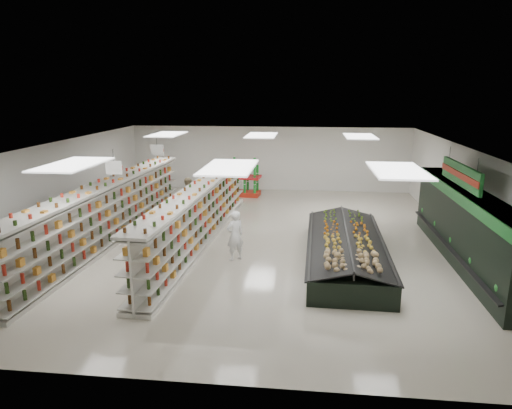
# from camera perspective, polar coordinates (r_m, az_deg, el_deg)

# --- Properties ---
(floor) EXTENTS (16.00, 16.00, 0.00)m
(floor) POSITION_cam_1_polar(r_m,az_deg,el_deg) (15.76, -0.79, -4.31)
(floor) COLOR beige
(floor) RESTS_ON ground
(ceiling) EXTENTS (14.00, 16.00, 0.02)m
(ceiling) POSITION_cam_1_polar(r_m,az_deg,el_deg) (15.05, -0.83, 7.32)
(ceiling) COLOR white
(ceiling) RESTS_ON wall_back
(wall_back) EXTENTS (14.00, 0.02, 3.20)m
(wall_back) POSITION_cam_1_polar(r_m,az_deg,el_deg) (23.15, 1.64, 5.74)
(wall_back) COLOR white
(wall_back) RESTS_ON floor
(wall_front) EXTENTS (14.00, 0.02, 3.20)m
(wall_front) POSITION_cam_1_polar(r_m,az_deg,el_deg) (7.85, -8.19, -11.63)
(wall_front) COLOR white
(wall_front) RESTS_ON floor
(wall_left) EXTENTS (0.02, 16.00, 3.20)m
(wall_left) POSITION_cam_1_polar(r_m,az_deg,el_deg) (17.60, -24.07, 1.81)
(wall_left) COLOR white
(wall_left) RESTS_ON floor
(wall_right) EXTENTS (0.02, 16.00, 3.20)m
(wall_right) POSITION_cam_1_polar(r_m,az_deg,el_deg) (16.06, 24.82, 0.64)
(wall_right) COLOR white
(wall_right) RESTS_ON floor
(produce_wall_case) EXTENTS (0.93, 8.00, 2.20)m
(produce_wall_case) POSITION_cam_1_polar(r_m,az_deg,el_deg) (14.61, 24.73, -2.05)
(produce_wall_case) COLOR black
(produce_wall_case) RESTS_ON floor
(aisle_sign_near) EXTENTS (0.52, 0.06, 0.75)m
(aisle_sign_near) POSITION_cam_1_polar(r_m,az_deg,el_deg) (14.20, -17.32, 4.44)
(aisle_sign_near) COLOR white
(aisle_sign_near) RESTS_ON ceiling
(aisle_sign_far) EXTENTS (0.52, 0.06, 0.75)m
(aisle_sign_far) POSITION_cam_1_polar(r_m,az_deg,el_deg) (17.89, -12.26, 6.66)
(aisle_sign_far) COLOR white
(aisle_sign_far) RESTS_ON ceiling
(hortifruti_banner) EXTENTS (0.12, 3.20, 0.95)m
(hortifruti_banner) POSITION_cam_1_polar(r_m,az_deg,el_deg) (14.23, 24.22, 3.43)
(hortifruti_banner) COLOR #1E722C
(hortifruti_banner) RESTS_ON ceiling
(gondola_left) EXTENTS (1.36, 11.69, 2.02)m
(gondola_left) POSITION_cam_1_polar(r_m,az_deg,el_deg) (16.06, -17.93, -1.20)
(gondola_left) COLOR silver
(gondola_left) RESTS_ON floor
(gondola_center) EXTENTS (1.37, 11.06, 1.91)m
(gondola_center) POSITION_cam_1_polar(r_m,az_deg,el_deg) (15.40, -6.96, -1.44)
(gondola_center) COLOR silver
(gondola_center) RESTS_ON floor
(produce_island) EXTENTS (2.42, 6.34, 0.94)m
(produce_island) POSITION_cam_1_polar(r_m,az_deg,el_deg) (13.88, 11.15, -5.32)
(produce_island) COLOR black
(produce_island) RESTS_ON floor
(soda_endcap) EXTENTS (1.43, 1.04, 1.73)m
(soda_endcap) POSITION_cam_1_polar(r_m,az_deg,el_deg) (21.91, -1.24, 3.25)
(soda_endcap) COLOR red
(soda_endcap) RESTS_ON floor
(shopper_main) EXTENTS (0.67, 0.63, 1.54)m
(shopper_main) POSITION_cam_1_polar(r_m,az_deg,el_deg) (13.64, -2.64, -3.89)
(shopper_main) COLOR silver
(shopper_main) RESTS_ON floor
(shopper_background) EXTENTS (0.81, 0.89, 1.57)m
(shopper_background) POSITION_cam_1_polar(r_m,az_deg,el_deg) (18.66, -8.32, 0.98)
(shopper_background) COLOR tan
(shopper_background) RESTS_ON floor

